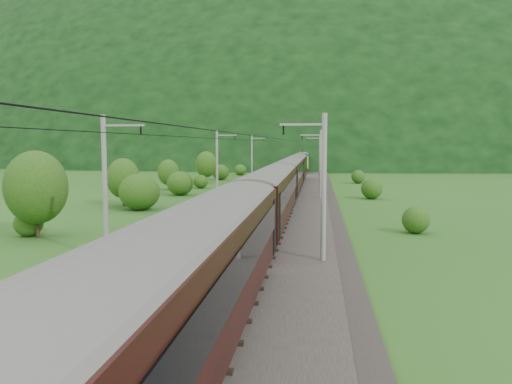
# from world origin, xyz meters

# --- Properties ---
(ground) EXTENTS (600.00, 600.00, 0.00)m
(ground) POSITION_xyz_m (0.00, 0.00, 0.00)
(ground) COLOR #27591B
(ground) RESTS_ON ground
(railbed) EXTENTS (14.00, 220.00, 0.30)m
(railbed) POSITION_xyz_m (0.00, 10.00, 0.15)
(railbed) COLOR #38332D
(railbed) RESTS_ON ground
(track_left) EXTENTS (2.40, 220.00, 0.27)m
(track_left) POSITION_xyz_m (-2.40, 10.00, 0.37)
(track_left) COLOR brown
(track_left) RESTS_ON railbed
(track_right) EXTENTS (2.40, 220.00, 0.27)m
(track_right) POSITION_xyz_m (2.40, 10.00, 0.37)
(track_right) COLOR brown
(track_right) RESTS_ON railbed
(catenary_left) EXTENTS (2.54, 192.28, 8.00)m
(catenary_left) POSITION_xyz_m (-6.12, 32.00, 4.50)
(catenary_left) COLOR gray
(catenary_left) RESTS_ON railbed
(catenary_right) EXTENTS (2.54, 192.28, 8.00)m
(catenary_right) POSITION_xyz_m (6.12, 32.00, 4.50)
(catenary_right) COLOR gray
(catenary_right) RESTS_ON railbed
(overhead_wires) EXTENTS (4.83, 198.00, 0.03)m
(overhead_wires) POSITION_xyz_m (0.00, 10.00, 7.10)
(overhead_wires) COLOR black
(overhead_wires) RESTS_ON ground
(mountain_main) EXTENTS (504.00, 360.00, 244.00)m
(mountain_main) POSITION_xyz_m (0.00, 260.00, 0.00)
(mountain_main) COLOR black
(mountain_main) RESTS_ON ground
(mountain_ridge) EXTENTS (336.00, 280.00, 132.00)m
(mountain_ridge) POSITION_xyz_m (-120.00, 300.00, 0.00)
(mountain_ridge) COLOR black
(mountain_ridge) RESTS_ON ground
(train) EXTENTS (3.01, 145.38, 5.23)m
(train) POSITION_xyz_m (2.40, 20.62, 3.56)
(train) COLOR black
(train) RESTS_ON ground
(hazard_post_near) EXTENTS (0.17, 0.17, 1.56)m
(hazard_post_near) POSITION_xyz_m (-0.53, 65.66, 1.08)
(hazard_post_near) COLOR red
(hazard_post_near) RESTS_ON railbed
(hazard_post_far) EXTENTS (0.18, 0.18, 1.67)m
(hazard_post_far) POSITION_xyz_m (0.67, 64.18, 1.14)
(hazard_post_far) COLOR red
(hazard_post_far) RESTS_ON railbed
(signal) EXTENTS (0.20, 0.20, 1.85)m
(signal) POSITION_xyz_m (-4.42, 22.19, 1.38)
(signal) COLOR black
(signal) RESTS_ON railbed
(vegetation_left) EXTENTS (10.84, 146.65, 6.21)m
(vegetation_left) POSITION_xyz_m (-13.36, 10.92, 2.49)
(vegetation_left) COLOR #214F15
(vegetation_left) RESTS_ON ground
(vegetation_right) EXTENTS (5.49, 98.70, 2.71)m
(vegetation_right) POSITION_xyz_m (13.12, 3.71, 1.17)
(vegetation_right) COLOR #214F15
(vegetation_right) RESTS_ON ground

